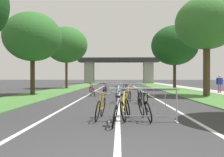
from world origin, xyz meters
TOP-DOWN VIEW (x-y plane):
  - grass_verge_left at (-6.11, 26.00)m, footprint 3.46×63.56m
  - grass_verge_right at (6.11, 26.00)m, footprint 3.46×63.56m
  - sidewalk_path_right at (8.89, 26.00)m, footprint 2.11×63.56m
  - lane_stripe_center at (0.00, 18.39)m, footprint 0.14×36.77m
  - lane_stripe_right_lane at (2.41, 18.39)m, footprint 0.14×36.77m
  - lane_stripe_left_lane at (-2.41, 18.39)m, footprint 0.14×36.77m
  - overpass_bridge at (0.00, 52.53)m, footprint 18.86×3.56m
  - tree_left_pine_far at (-6.70, 14.99)m, footprint 4.46×4.46m
  - tree_left_pine_near at (-6.57, 26.27)m, footprint 5.29×5.29m
  - tree_right_oak_near at (6.40, 14.11)m, footprint 4.51×4.51m
  - tree_right_maple_mid at (6.42, 23.96)m, footprint 5.33×5.33m
  - crowd_barrier_nearest at (0.76, 4.06)m, footprint 2.12×0.53m
  - crowd_barrier_second at (0.43, 9.35)m, footprint 2.12×0.52m
  - crowd_barrier_third at (-0.92, 14.64)m, footprint 2.13×0.55m
  - bicycle_yellow_0 at (0.24, 4.49)m, footprint 0.52×1.66m
  - bicycle_green_1 at (1.25, 8.97)m, footprint 0.51×1.65m
  - bicycle_orange_2 at (0.56, 9.88)m, footprint 0.51×1.66m
  - bicycle_teal_3 at (-0.02, 9.72)m, footprint 0.52×1.67m
  - bicycle_silver_4 at (-1.80, 14.10)m, footprint 0.46×1.62m
  - bicycle_blue_5 at (0.41, 14.10)m, footprint 0.55×1.74m
  - bicycle_red_6 at (-2.10, 15.16)m, footprint 0.54×1.65m
  - bicycle_black_7 at (0.85, 4.45)m, footprint 0.60×1.72m
  - bicycle_purple_8 at (-1.04, 15.20)m, footprint 0.55×1.70m
  - bicycle_white_9 at (-0.06, 3.68)m, footprint 0.53×1.70m
  - bicycle_yellow_10 at (-0.56, 4.54)m, footprint 0.52×1.70m
  - pedestrian_waiting at (8.59, 17.09)m, footprint 0.57×0.32m

SIDE VIEW (x-z plane):
  - lane_stripe_center at x=0.00m, z-range 0.00..0.01m
  - lane_stripe_right_lane at x=2.41m, z-range 0.00..0.01m
  - lane_stripe_left_lane at x=-2.41m, z-range 0.00..0.01m
  - grass_verge_left at x=-6.11m, z-range 0.00..0.05m
  - grass_verge_right at x=6.11m, z-range 0.00..0.05m
  - sidewalk_path_right at x=8.89m, z-range 0.00..0.08m
  - bicycle_green_1 at x=1.25m, z-range -0.08..0.78m
  - bicycle_silver_4 at x=-1.80m, z-range -0.09..0.79m
  - bicycle_yellow_0 at x=0.24m, z-range -0.11..0.83m
  - bicycle_teal_3 at x=-0.02m, z-range -0.09..0.81m
  - bicycle_white_9 at x=-0.06m, z-range -0.11..0.83m
  - bicycle_black_7 at x=0.85m, z-range -0.12..0.87m
  - bicycle_orange_2 at x=0.56m, z-range -0.12..0.87m
  - bicycle_purple_8 at x=-1.04m, z-range -0.12..0.87m
  - bicycle_yellow_10 at x=-0.56m, z-range -0.10..0.87m
  - bicycle_red_6 at x=-2.10m, z-range -0.11..0.88m
  - bicycle_blue_5 at x=0.41m, z-range -0.13..0.90m
  - crowd_barrier_nearest at x=0.76m, z-range -0.01..1.04m
  - crowd_barrier_second at x=0.43m, z-range -0.01..1.04m
  - crowd_barrier_third at x=-0.92m, z-range -0.01..1.04m
  - pedestrian_waiting at x=8.59m, z-range 0.17..1.76m
  - overpass_bridge at x=0.00m, z-range 1.17..7.19m
  - tree_left_pine_far at x=-6.70m, z-range 1.31..7.74m
  - tree_right_maple_mid at x=6.42m, z-range 1.39..8.71m
  - tree_right_oak_near at x=6.40m, z-range 1.67..8.93m
  - tree_left_pine_near at x=-6.57m, z-range 1.61..9.36m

